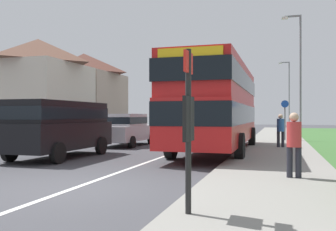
{
  "coord_description": "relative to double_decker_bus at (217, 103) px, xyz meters",
  "views": [
    {
      "loc": [
        4.31,
        -7.22,
        1.6
      ],
      "look_at": [
        0.7,
        4.7,
        1.6
      ],
      "focal_mm": 39.27,
      "sensor_mm": 36.0,
      "label": 1
    }
  ],
  "objects": [
    {
      "name": "double_decker_bus",
      "position": [
        0.0,
        0.0,
        0.0
      ],
      "size": [
        2.8,
        10.29,
        3.7
      ],
      "color": "red",
      "rests_on": "ground_plane"
    },
    {
      "name": "lane_marking_centre",
      "position": [
        -1.75,
        -0.54,
        -2.14
      ],
      "size": [
        0.14,
        60.0,
        0.01
      ],
      "primitive_type": "cube",
      "color": "silver",
      "rests_on": "ground_plane"
    },
    {
      "name": "pedestrian_walking_away",
      "position": [
        2.63,
        2.24,
        -1.17
      ],
      "size": [
        0.34,
        0.34,
        1.67
      ],
      "color": "#23232D",
      "rests_on": "ground_plane"
    },
    {
      "name": "parked_van_black",
      "position": [
        -5.39,
        -3.67,
        -0.87
      ],
      "size": [
        2.11,
        4.97,
        2.12
      ],
      "color": "black",
      "rests_on": "ground_plane"
    },
    {
      "name": "house_terrace_far_side",
      "position": [
        -15.0,
        11.48,
        1.57
      ],
      "size": [
        6.2,
        13.49,
        7.43
      ],
      "color": "beige",
      "rests_on": "ground_plane"
    },
    {
      "name": "cycle_route_sign",
      "position": [
        2.9,
        7.45,
        -0.71
      ],
      "size": [
        0.44,
        0.08,
        2.52
      ],
      "color": "slate",
      "rests_on": "ground_plane"
    },
    {
      "name": "street_lamp_far",
      "position": [
        3.49,
        25.45,
        2.08
      ],
      "size": [
        1.14,
        0.2,
        7.34
      ],
      "color": "slate",
      "rests_on": "ground_plane"
    },
    {
      "name": "street_lamp_mid",
      "position": [
        3.69,
        7.52,
        2.22
      ],
      "size": [
        1.14,
        0.2,
        7.62
      ],
      "color": "slate",
      "rests_on": "ground_plane"
    },
    {
      "name": "parked_car_silver",
      "position": [
        -5.24,
        2.2,
        -1.22
      ],
      "size": [
        2.0,
        4.48,
        1.69
      ],
      "color": "#B7B7BC",
      "rests_on": "ground_plane"
    },
    {
      "name": "ground_plane",
      "position": [
        -1.75,
        -8.54,
        -2.14
      ],
      "size": [
        120.0,
        120.0,
        0.0
      ],
      "primitive_type": "plane",
      "color": "#424247"
    },
    {
      "name": "pavement_near_side",
      "position": [
        2.45,
        -2.54,
        -2.08
      ],
      "size": [
        3.2,
        68.0,
        0.12
      ],
      "primitive_type": "cube",
      "color": "gray",
      "rests_on": "ground_plane"
    },
    {
      "name": "bus_stop_sign",
      "position": [
        1.25,
        -10.37,
        -0.6
      ],
      "size": [
        0.09,
        0.52,
        2.6
      ],
      "color": "black",
      "rests_on": "ground_plane"
    },
    {
      "name": "pedestrian_at_stop",
      "position": [
        2.9,
        -6.53,
        -1.17
      ],
      "size": [
        0.34,
        0.34,
        1.67
      ],
      "color": "#23232D",
      "rests_on": "ground_plane"
    }
  ]
}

